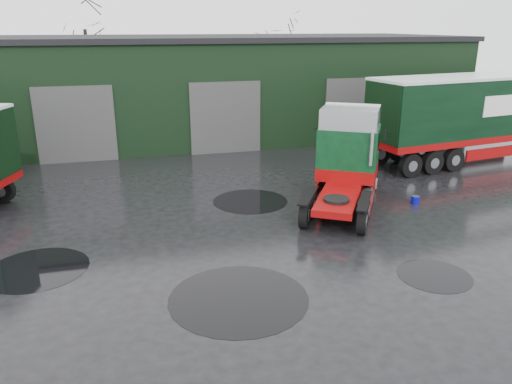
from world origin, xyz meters
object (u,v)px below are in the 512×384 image
Objects in this scene: warehouse at (207,85)px; lorry_right at (484,118)px; wash_bucket at (415,200)px; tree_back_a at (87,54)px; hero_tractor at (343,163)px; tree_back_b at (278,63)px.

lorry_right is at bearing -40.23° from warehouse.
tree_back_a reaches higher than wash_bucket.
tree_back_b is (5.50, 26.43, 1.81)m from hero_tractor.
warehouse reaches higher than wash_bucket.
warehouse is at bearing 130.05° from hero_tractor.
wash_bucket is (5.77, -16.52, -3.00)m from warehouse.
hero_tractor is 11.83m from lorry_right.
tree_back_b is at bearing -175.31° from lorry_right.
tree_back_b is (8.00, 10.00, 0.59)m from warehouse.
lorry_right is 29.80m from tree_back_a.
hero_tractor is at bearing -68.34° from tree_back_a.
tree_back_a is (-13.77, 26.52, 4.59)m from wash_bucket.
tree_back_a is at bearing -143.71° from lorry_right.
hero_tractor is (2.50, -16.43, -1.22)m from warehouse.
hero_tractor is 18.35× the size of wash_bucket.
wash_bucket is 0.04× the size of tree_back_a.
tree_back_a is at bearing 128.66° from warehouse.
warehouse is at bearing 109.24° from wash_bucket.
warehouse reaches higher than lorry_right.
warehouse is 17.06m from lorry_right.
lorry_right is (10.50, 5.43, 0.35)m from hero_tractor.
lorry_right is at bearing 58.75° from hero_tractor.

